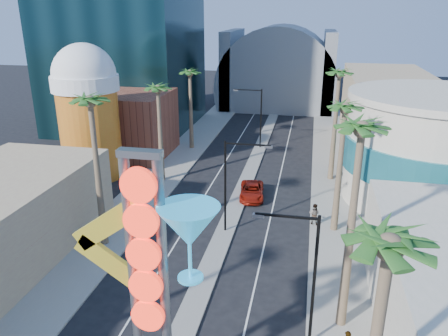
% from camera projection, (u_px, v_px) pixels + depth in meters
% --- Properties ---
extents(sidewalk_west, '(5.00, 100.00, 0.15)m').
position_uv_depth(sidewalk_west, '(172.00, 165.00, 52.43)').
color(sidewalk_west, gray).
rests_on(sidewalk_west, ground).
extents(sidewalk_east, '(5.00, 100.00, 0.15)m').
position_uv_depth(sidewalk_east, '(334.00, 176.00, 48.88)').
color(sidewalk_east, gray).
rests_on(sidewalk_east, ground).
extents(median, '(1.60, 84.00, 0.15)m').
position_uv_depth(median, '(254.00, 162.00, 53.42)').
color(median, gray).
rests_on(median, ground).
extents(brick_filler_west, '(10.00, 10.00, 8.00)m').
position_uv_depth(brick_filler_west, '(129.00, 124.00, 55.06)').
color(brick_filler_west, brown).
rests_on(brick_filler_west, ground).
extents(filler_east, '(10.00, 20.00, 10.00)m').
position_uv_depth(filler_east, '(384.00, 111.00, 57.95)').
color(filler_east, tan).
rests_on(filler_east, ground).
extents(beer_mug, '(7.00, 7.00, 14.50)m').
position_uv_depth(beer_mug, '(88.00, 107.00, 46.57)').
color(beer_mug, '#D5511C').
rests_on(beer_mug, ground).
extents(turquoise_building, '(16.60, 16.60, 10.60)m').
position_uv_depth(turquoise_building, '(434.00, 150.00, 40.92)').
color(turquoise_building, '#BBB59E').
rests_on(turquoise_building, ground).
extents(canopy, '(22.00, 16.00, 22.00)m').
position_uv_depth(canopy, '(279.00, 83.00, 83.27)').
color(canopy, slate).
rests_on(canopy, ground).
extents(neon_sign, '(6.53, 2.60, 12.55)m').
position_uv_depth(neon_sign, '(166.00, 269.00, 18.53)').
color(neon_sign, gray).
rests_on(neon_sign, ground).
extents(streetlight_0, '(3.79, 0.25, 8.00)m').
position_uv_depth(streetlight_0, '(232.00, 178.00, 35.10)').
color(streetlight_0, black).
rests_on(streetlight_0, ground).
extents(streetlight_1, '(3.79, 0.25, 8.00)m').
position_uv_depth(streetlight_1, '(257.00, 112.00, 57.40)').
color(streetlight_1, black).
rests_on(streetlight_1, ground).
extents(streetlight_2, '(3.45, 0.25, 8.00)m').
position_uv_depth(streetlight_2, '(306.00, 269.00, 22.91)').
color(streetlight_2, black).
rests_on(streetlight_2, ground).
extents(palm_1, '(2.40, 2.40, 12.70)m').
position_uv_depth(palm_1, '(91.00, 111.00, 31.16)').
color(palm_1, brown).
rests_on(palm_1, ground).
extents(palm_2, '(2.40, 2.40, 11.20)m').
position_uv_depth(palm_2, '(158.00, 94.00, 44.51)').
color(palm_2, brown).
rests_on(palm_2, ground).
extents(palm_3, '(2.40, 2.40, 11.20)m').
position_uv_depth(palm_3, '(190.00, 77.00, 55.56)').
color(palm_3, brown).
rests_on(palm_3, ground).
extents(palm_4, '(2.40, 2.40, 12.20)m').
position_uv_depth(palm_4, '(387.00, 265.00, 13.22)').
color(palm_4, brown).
rests_on(palm_4, ground).
extents(palm_5, '(2.40, 2.40, 13.20)m').
position_uv_depth(palm_5, '(360.00, 144.00, 22.12)').
color(palm_5, brown).
rests_on(palm_5, ground).
extents(palm_6, '(2.40, 2.40, 11.70)m').
position_uv_depth(palm_6, '(345.00, 116.00, 33.63)').
color(palm_6, brown).
rests_on(palm_6, ground).
extents(palm_7, '(2.40, 2.40, 12.70)m').
position_uv_depth(palm_7, '(339.00, 81.00, 44.37)').
color(palm_7, brown).
rests_on(palm_7, ground).
extents(red_pickup, '(2.85, 5.20, 1.38)m').
position_uv_depth(red_pickup, '(252.00, 191.00, 43.30)').
color(red_pickup, maroon).
rests_on(red_pickup, ground).
extents(pedestrian_b, '(1.08, 0.95, 1.89)m').
position_uv_depth(pedestrian_b, '(314.00, 214.00, 37.55)').
color(pedestrian_b, gray).
rests_on(pedestrian_b, sidewalk_east).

